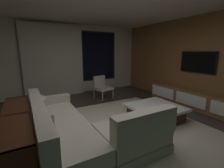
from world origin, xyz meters
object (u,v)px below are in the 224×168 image
Objects in this scene: sectional_couch at (78,130)px; coffee_table at (155,113)px; mounted_tv at (197,62)px; media_console at (196,100)px; book_stack_on_coffee_table at (161,108)px; console_table_behind_couch at (18,134)px; accent_chair_near_window at (102,86)px.

coffee_table is at bearing 3.17° from sectional_couch.
sectional_couch is at bearing -175.54° from mounted_tv.
media_console is at bearing -0.47° from coffee_table.
book_stack_on_coffee_table is 2.11m from mounted_tv.
mounted_tv reaches higher than console_table_behind_couch.
coffee_table is 1.07× the size of mounted_tv.
media_console is (1.90, -2.40, -0.18)m from accent_chair_near_window.
accent_chair_near_window is at bearing 55.96° from sectional_couch.
mounted_tv reaches higher than coffee_table.
book_stack_on_coffee_table is at bearing -100.91° from coffee_table.
media_console is (1.66, 0.19, -0.13)m from book_stack_on_coffee_table.
media_console is (3.59, 0.10, -0.04)m from sectional_couch.
sectional_couch is 3.93m from mounted_tv.
accent_chair_near_window reaches higher than book_stack_on_coffee_table.
coffee_table is at bearing -83.18° from accent_chair_near_window.
console_table_behind_couch reaches higher than media_console.
media_console reaches higher than book_stack_on_coffee_table.
sectional_couch is 2.16× the size of coffee_table.
accent_chair_near_window is 3.17m from mounted_tv.
coffee_table is at bearing -0.38° from console_table_behind_couch.
coffee_table is at bearing 179.53° from media_console.
sectional_couch is at bearing 177.29° from book_stack_on_coffee_table.
mounted_tv is at bearing -46.64° from accent_chair_near_window.
sectional_couch is 3.59m from media_console.
sectional_couch is 0.81× the size of media_console.
book_stack_on_coffee_table is 2.86m from console_table_behind_couch.
mounted_tv is at bearing 4.46° from sectional_couch.
mounted_tv is 4.78m from console_table_behind_couch.
book_stack_on_coffee_table is 0.09× the size of media_console.
book_stack_on_coffee_table is (-0.04, -0.20, 0.20)m from coffee_table.
book_stack_on_coffee_table is 0.34× the size of accent_chair_near_window.
accent_chair_near_window reaches higher than console_table_behind_couch.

